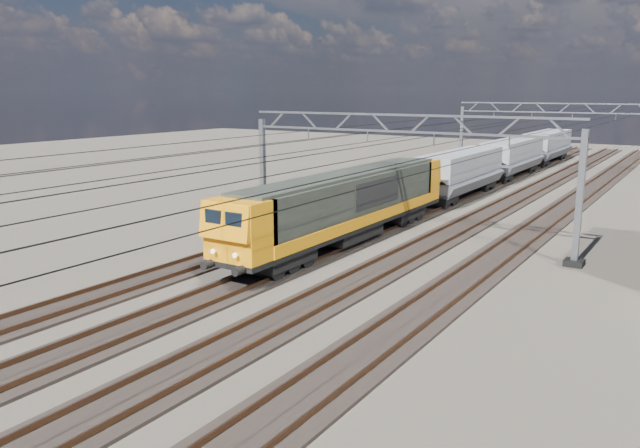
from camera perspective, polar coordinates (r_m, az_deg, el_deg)
The scene contains 12 objects.
ground at distance 32.15m, azimuth 3.95°, elevation -2.97°, with size 160.00×160.00×0.00m, color #2A261F.
track_outer_west at distance 35.30m, azimuth -4.63°, elevation -1.49°, with size 2.60×140.00×0.30m.
track_loco at distance 33.10m, azimuth 0.91°, elevation -2.37°, with size 2.60×140.00×0.30m.
track_inner_east at distance 31.26m, azimuth 7.17°, elevation -3.34°, with size 2.60×140.00×0.30m.
track_outer_east at distance 29.84m, azimuth 14.13°, elevation -4.37°, with size 2.60×140.00×0.30m.
catenary_gantry_mid at distance 34.90m, azimuth 7.21°, elevation 4.70°, with size 19.90×0.90×7.11m.
catenary_gantry_far at distance 69.04m, azimuth 20.31°, elevation 7.69°, with size 19.90×0.90×7.11m.
overhead_wires at distance 38.35m, azimuth 9.88°, elevation 8.05°, with size 12.03×140.00×0.53m.
locomotive at distance 34.14m, azimuth 2.52°, elevation 1.94°, with size 2.76×21.10×3.62m.
hopper_wagon_lead at distance 50.10m, azimuth 12.77°, elevation 4.81°, with size 3.38×13.00×3.25m.
hopper_wagon_mid at distance 63.56m, azimuth 17.19°, elevation 6.06°, with size 3.38×13.00×3.25m.
hopper_wagon_third at distance 77.29m, azimuth 20.06°, elevation 6.86°, with size 3.38×13.00×3.25m.
Camera 1 is at (14.82, -27.28, 8.36)m, focal length 35.00 mm.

